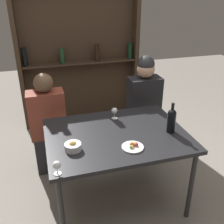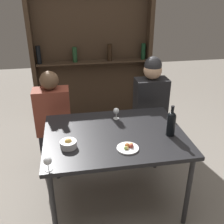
{
  "view_description": "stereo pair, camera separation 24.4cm",
  "coord_description": "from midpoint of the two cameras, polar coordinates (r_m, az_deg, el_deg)",
  "views": [
    {
      "loc": [
        -0.61,
        -1.97,
        1.98
      ],
      "look_at": [
        0.0,
        0.14,
        0.92
      ],
      "focal_mm": 42.0,
      "sensor_mm": 36.0,
      "label": 1
    },
    {
      "loc": [
        -0.38,
        -2.02,
        1.98
      ],
      "look_at": [
        0.0,
        0.14,
        0.92
      ],
      "focal_mm": 42.0,
      "sensor_mm": 36.0,
      "label": 2
    }
  ],
  "objects": [
    {
      "name": "seated_person_right",
      "position": [
        3.18,
        10.44,
        0.26
      ],
      "size": [
        0.38,
        0.22,
        1.28
      ],
      "color": "#26262B",
      "rests_on": "ground_plane"
    },
    {
      "name": "wine_glass_0",
      "position": [
        2.61,
        3.6,
        0.08
      ],
      "size": [
        0.06,
        0.06,
        0.12
      ],
      "color": "silver",
      "rests_on": "dining_table"
    },
    {
      "name": "wine_bottle",
      "position": [
        2.39,
        15.63,
        -2.29
      ],
      "size": [
        0.08,
        0.08,
        0.28
      ],
      "color": "black",
      "rests_on": "dining_table"
    },
    {
      "name": "wine_glass_1",
      "position": [
        1.94,
        -10.34,
        -10.67
      ],
      "size": [
        0.06,
        0.06,
        0.11
      ],
      "color": "silver",
      "rests_on": "dining_table"
    },
    {
      "name": "dining_table",
      "position": [
        2.42,
        3.49,
        -6.06
      ],
      "size": [
        1.27,
        0.96,
        0.77
      ],
      "color": "black",
      "rests_on": "ground_plane"
    },
    {
      "name": "ground_plane",
      "position": [
        2.86,
        3.09,
        -18.17
      ],
      "size": [
        10.0,
        10.0,
        0.0
      ],
      "primitive_type": "plane",
      "color": "gray"
    },
    {
      "name": "food_plate_0",
      "position": [
        2.18,
        6.73,
        -7.79
      ],
      "size": [
        0.18,
        0.18,
        0.04
      ],
      "color": "white",
      "rests_on": "dining_table"
    },
    {
      "name": "snack_bowl",
      "position": [
        2.19,
        -6.33,
        -7.0
      ],
      "size": [
        0.14,
        0.14,
        0.08
      ],
      "color": "white",
      "rests_on": "dining_table"
    },
    {
      "name": "seated_person_left",
      "position": [
        3.04,
        -10.31,
        -2.63
      ],
      "size": [
        0.39,
        0.22,
        1.18
      ],
      "color": "#26262B",
      "rests_on": "ground_plane"
    },
    {
      "name": "wine_rack_wall",
      "position": [
        4.0,
        -2.57,
        13.38
      ],
      "size": [
        1.78,
        0.21,
        2.23
      ],
      "color": "#38281C",
      "rests_on": "ground_plane"
    }
  ]
}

